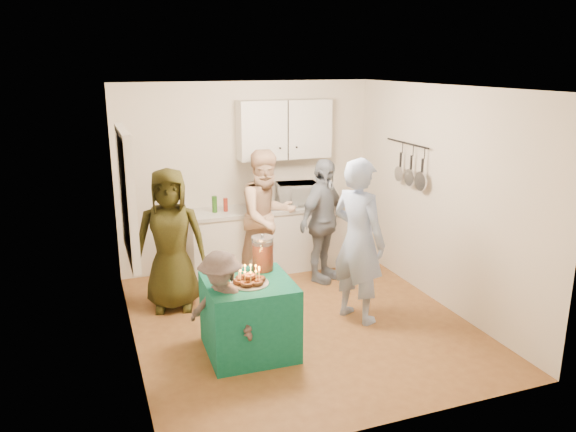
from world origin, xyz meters
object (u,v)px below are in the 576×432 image
object	(u,v)px
microwave	(297,194)
man_birthday	(358,241)
party_table	(249,316)
child_near_left	(222,309)
punch_jar	(263,254)
woman_back_right	(323,221)
woman_back_center	(267,217)
counter	(268,240)
woman_back_left	(170,240)

from	to	relation	value
microwave	man_birthday	world-z (taller)	man_birthday
party_table	child_near_left	bearing A→B (deg)	-153.77
microwave	party_table	bearing A→B (deg)	-114.12
child_near_left	punch_jar	bearing A→B (deg)	90.91
punch_jar	woman_back_right	xyz separation A→B (m)	(1.24, 1.27, -0.11)
microwave	woman_back_center	bearing A→B (deg)	-137.71
party_table	man_birthday	distance (m)	1.50
woman_back_right	punch_jar	bearing A→B (deg)	-169.08
party_table	child_near_left	distance (m)	0.40
counter	woman_back_left	size ratio (longest dim) A/B	1.30
counter	microwave	distance (m)	0.77
man_birthday	woman_back_center	world-z (taller)	man_birthday
counter	woman_back_center	xyz separation A→B (m)	(-0.14, -0.39, 0.46)
party_table	child_near_left	world-z (taller)	child_near_left
man_birthday	woman_back_left	distance (m)	2.18
woman_back_left	woman_back_right	bearing A→B (deg)	16.97
microwave	party_table	distance (m)	2.63
microwave	punch_jar	xyz separation A→B (m)	(-1.12, -1.91, -0.13)
party_table	punch_jar	distance (m)	0.65
microwave	party_table	xyz separation A→B (m)	(-1.35, -2.16, -0.68)
man_birthday	woman_back_right	size ratio (longest dim) A/B	1.13
punch_jar	woman_back_center	xyz separation A→B (m)	(0.55, 1.52, -0.04)
man_birthday	party_table	bearing A→B (deg)	78.14
microwave	woman_back_center	world-z (taller)	woman_back_center
woman_back_center	woman_back_right	bearing A→B (deg)	-34.40
microwave	woman_back_left	size ratio (longest dim) A/B	0.33
microwave	child_near_left	size ratio (longest dim) A/B	0.48
punch_jar	woman_back_left	distance (m)	1.34
woman_back_center	man_birthday	bearing A→B (deg)	-83.13
man_birthday	woman_back_left	bearing A→B (deg)	37.24
counter	microwave	world-z (taller)	microwave
party_table	woman_back_left	size ratio (longest dim) A/B	0.50
microwave	woman_back_right	xyz separation A→B (m)	(0.12, -0.63, -0.24)
punch_jar	man_birthday	size ratio (longest dim) A/B	0.18
man_birthday	child_near_left	bearing A→B (deg)	80.86
microwave	man_birthday	distance (m)	1.86
microwave	woman_back_right	distance (m)	0.69
counter	woman_back_left	world-z (taller)	woman_back_left
woman_back_center	child_near_left	xyz separation A→B (m)	(-1.09, -1.92, -0.31)
man_birthday	woman_back_right	distance (m)	1.23
counter	party_table	bearing A→B (deg)	-113.01
microwave	man_birthday	xyz separation A→B (m)	(0.01, -1.85, -0.13)
party_table	woman_back_center	distance (m)	1.99
woman_back_left	woman_back_center	size ratio (longest dim) A/B	0.96
party_table	woman_back_right	world-z (taller)	woman_back_right
counter	party_table	xyz separation A→B (m)	(-0.92, -2.16, -0.05)
man_birthday	woman_back_left	size ratio (longest dim) A/B	1.10
woman_back_center	woman_back_right	xyz separation A→B (m)	(0.69, -0.24, -0.06)
man_birthday	woman_back_center	xyz separation A→B (m)	(-0.58, 1.46, -0.05)
woman_back_center	woman_back_right	distance (m)	0.73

